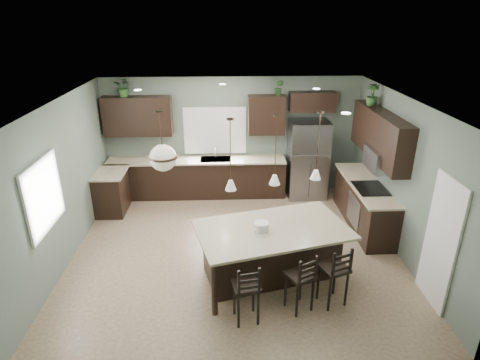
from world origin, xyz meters
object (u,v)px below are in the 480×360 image
(serving_dish, at_px, (261,226))
(bar_stool_left, at_px, (246,292))
(plant_back_left, at_px, (124,87))
(kitchen_island, at_px, (272,253))
(bar_stool_right, at_px, (333,274))
(refrigerator, at_px, (308,159))
(bar_stool_center, at_px, (300,281))

(serving_dish, bearing_deg, bar_stool_left, -106.69)
(serving_dish, xyz_separation_m, plant_back_left, (-2.77, 3.46, 1.62))
(kitchen_island, height_order, bar_stool_right, bar_stool_right)
(kitchen_island, relative_size, bar_stool_right, 2.34)
(bar_stool_left, bearing_deg, bar_stool_right, 3.27)
(bar_stool_left, relative_size, plant_back_left, 2.28)
(refrigerator, relative_size, bar_stool_left, 1.88)
(bar_stool_center, height_order, plant_back_left, plant_back_left)
(refrigerator, bearing_deg, kitchen_island, -110.47)
(refrigerator, height_order, bar_stool_center, refrigerator)
(kitchen_island, distance_m, plant_back_left, 5.01)
(bar_stool_right, xyz_separation_m, plant_back_left, (-3.81, 4.11, 2.10))
(plant_back_left, bearing_deg, bar_stool_left, -60.78)
(refrigerator, xyz_separation_m, plant_back_left, (-4.17, 0.19, 1.69))
(refrigerator, bearing_deg, plant_back_left, 177.32)
(bar_stool_left, distance_m, bar_stool_right, 1.37)
(serving_dish, distance_m, bar_stool_center, 1.05)
(refrigerator, distance_m, serving_dish, 3.55)
(bar_stool_center, relative_size, bar_stool_right, 0.95)
(refrigerator, height_order, serving_dish, refrigerator)
(refrigerator, distance_m, bar_stool_center, 4.15)
(kitchen_island, distance_m, bar_stool_right, 1.10)
(kitchen_island, distance_m, serving_dish, 0.57)
(plant_back_left, bearing_deg, bar_stool_right, -47.18)
(serving_dish, relative_size, bar_stool_right, 0.23)
(bar_stool_left, bearing_deg, refrigerator, 57.97)
(kitchen_island, xyz_separation_m, plant_back_left, (-2.97, 3.41, 2.15))
(bar_stool_left, distance_m, plant_back_left, 5.51)
(refrigerator, distance_m, bar_stool_right, 3.96)
(kitchen_island, relative_size, bar_stool_center, 2.46)
(bar_stool_left, relative_size, bar_stool_center, 1.01)
(serving_dish, height_order, bar_stool_left, serving_dish)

